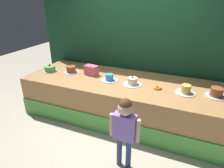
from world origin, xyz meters
name	(u,v)px	position (x,y,z in m)	size (l,w,h in m)	color
ground_plane	(108,134)	(0.00, 0.00, 0.00)	(12.00, 12.00, 0.00)	#BCB29E
stage_platform	(122,99)	(0.00, 0.65, 0.38)	(3.68, 1.33, 0.76)	#B27F4C
curtain_backdrop	(136,35)	(0.00, 1.41, 1.47)	(4.39, 0.08, 2.95)	#19472D
child_figure	(125,125)	(0.47, -0.53, 0.69)	(0.41, 0.19, 1.07)	#3F4C8C
pink_box	(91,70)	(-0.67, 0.71, 0.85)	(0.26, 0.15, 0.19)	#ED5B85
donut	(157,88)	(0.67, 0.56, 0.78)	(0.14, 0.14, 0.04)	orange
cake_far_left	(50,69)	(-1.57, 0.55, 0.81)	(0.28, 0.28, 0.16)	silver
cake_left	(71,70)	(-1.12, 0.67, 0.81)	(0.33, 0.33, 0.18)	silver
cake_center_left	(109,78)	(-0.22, 0.58, 0.81)	(0.32, 0.32, 0.18)	silver
cake_center_right	(132,82)	(0.22, 0.57, 0.81)	(0.34, 0.34, 0.16)	white
cake_right	(186,90)	(1.12, 0.58, 0.81)	(0.33, 0.33, 0.18)	silver
cake_far_right	(216,93)	(1.57, 0.64, 0.82)	(0.33, 0.33, 0.14)	silver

